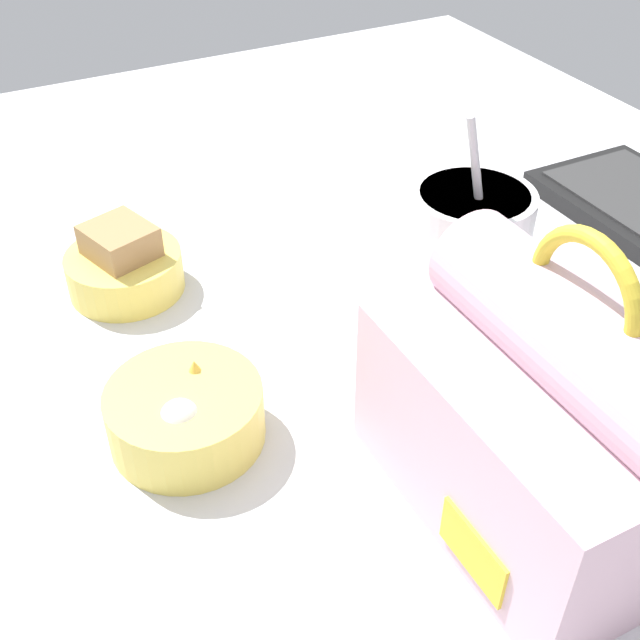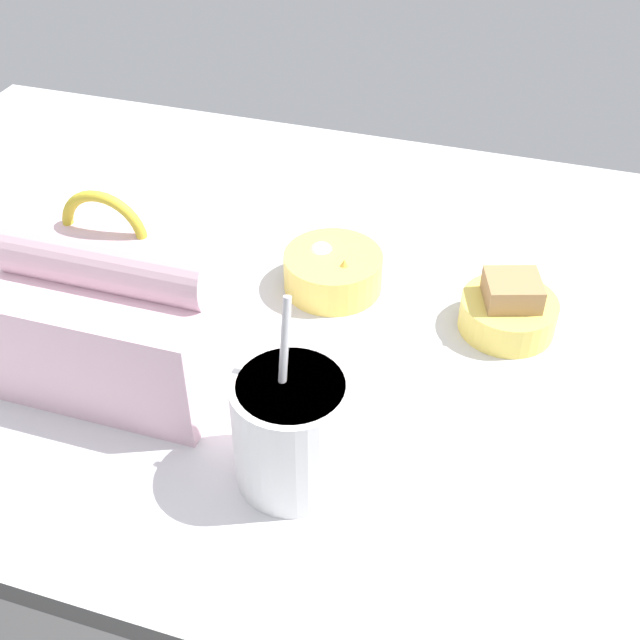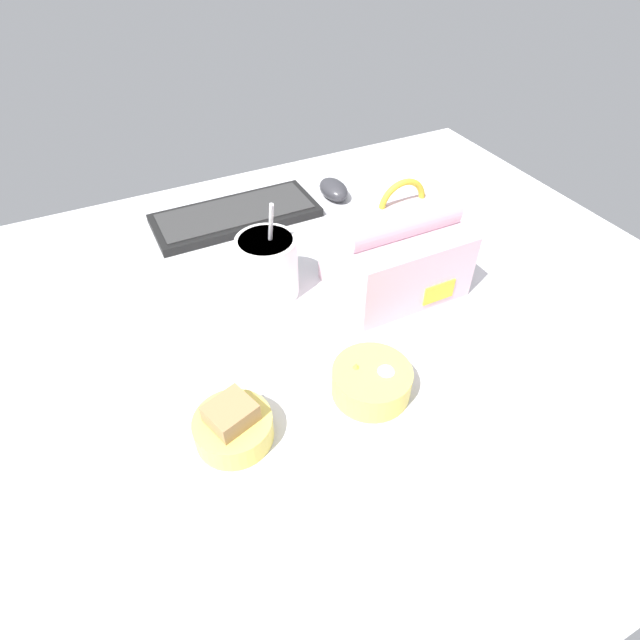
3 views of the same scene
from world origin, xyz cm
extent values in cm
cube|color=silver|center=(0.00, 0.00, 1.00)|extent=(140.00, 110.00, 2.00)
cube|color=black|center=(-0.27, 35.72, 2.90)|extent=(34.23, 14.49, 1.80)
cube|color=#333333|center=(-0.27, 35.72, 3.95)|extent=(31.49, 11.88, 0.30)
cube|color=beige|center=(17.50, 2.07, 7.89)|extent=(21.28, 16.30, 11.78)
cylinder|color=beige|center=(17.50, 2.07, 15.56)|extent=(20.21, 6.48, 6.48)
cube|color=yellow|center=(21.22, -6.18, 5.24)|extent=(5.96, 0.30, 3.53)
torus|color=yellow|center=(17.50, 2.07, 18.47)|extent=(8.45, 1.00, 8.45)
cylinder|color=white|center=(-2.72, 10.20, 7.49)|extent=(10.23, 10.23, 10.98)
cylinder|color=gold|center=(-2.72, 10.20, 12.68)|extent=(9.00, 9.00, 0.60)
cylinder|color=silver|center=(-1.95, 9.69, 14.16)|extent=(0.70, 3.73, 12.42)
cylinder|color=#EFD65B|center=(-18.26, -15.64, 3.86)|extent=(10.34, 10.34, 3.72)
cube|color=#A87F51|center=(-18.26, -15.64, 5.91)|extent=(7.01, 6.68, 5.21)
cylinder|color=#EFD65B|center=(1.75, -17.04, 4.21)|extent=(11.26, 11.26, 4.41)
ellipsoid|color=white|center=(3.44, -17.89, 5.35)|extent=(3.06, 3.06, 3.60)
cone|color=#EFBC47|center=(0.34, -15.47, 5.42)|extent=(5.09, 5.09, 3.75)
sphere|color=black|center=(2.11, -20.46, 4.22)|extent=(1.35, 1.35, 1.35)
sphere|color=black|center=(2.58, -19.81, 4.22)|extent=(1.35, 1.35, 1.35)
sphere|color=black|center=(2.64, -19.00, 4.22)|extent=(1.35, 1.35, 1.35)
sphere|color=black|center=(2.27, -18.28, 4.22)|extent=(1.35, 1.35, 1.35)
ellipsoid|color=#333338|center=(22.77, 34.76, 3.96)|extent=(5.52, 8.94, 3.92)
camera|label=1|loc=(42.46, -27.18, 44.95)|focal=45.00mm
camera|label=2|loc=(-18.84, 53.74, 58.38)|focal=45.00mm
camera|label=3|loc=(-25.01, -54.54, 58.53)|focal=28.00mm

